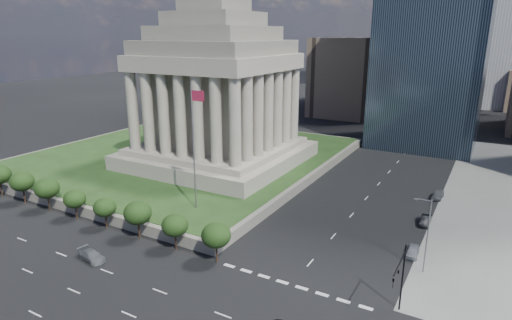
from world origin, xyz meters
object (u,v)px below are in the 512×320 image
Objects in this scene: war_memorial at (216,73)px; suv_grey at (91,255)px; traffic_signal_ne at (400,276)px; parked_sedan_near at (413,251)px; street_lamp_north at (426,232)px; parked_sedan_mid at (426,220)px; flagpole at (194,142)px; parked_sedan_far at (438,195)px.

war_memorial reaches higher than suv_grey.
traffic_signal_ne is 2.09× the size of parked_sedan_near.
street_lamp_north reaches higher than traffic_signal_ne.
parked_sedan_mid is at bearing -9.67° from war_memorial.
suv_grey is 50.70m from parked_sedan_mid.
war_memorial is 4.88× the size of traffic_signal_ne.
war_memorial is at bearing 154.59° from parked_sedan_near.
flagpole is (12.17, -24.00, -8.29)m from war_memorial.
war_memorial reaches higher than parked_sedan_mid.
war_memorial reaches higher than street_lamp_north.
street_lamp_north reaches higher than parked_sedan_mid.
street_lamp_north is 2.30× the size of parked_sedan_far.
war_memorial is at bearing 168.06° from parked_sedan_mid.
parked_sedan_far is (0.10, 13.04, 0.05)m from parked_sedan_mid.
suv_grey is 1.23× the size of parked_sedan_near.
parked_sedan_far is (0.00, 24.50, 0.09)m from parked_sedan_near.
war_memorial is 9.27× the size of parked_sedan_mid.
parked_sedan_far reaches higher than parked_sedan_near.
parked_sedan_far is at bearing 87.31° from parked_sedan_mid.
flagpole is 5.23× the size of parked_sedan_near.
parked_sedan_near is (33.33, 4.80, -12.46)m from flagpole.
traffic_signal_ne is at bearing -36.42° from war_memorial.
street_lamp_north is at bearing -25.92° from war_memorial.
traffic_signal_ne is 26.98m from parked_sedan_mid.
war_memorial is 28.16m from flagpole.
street_lamp_north is (35.16, 1.00, -7.45)m from flagpole.
flagpole is 22.23m from suv_grey.
traffic_signal_ne reaches higher than parked_sedan_near.
war_memorial is 53.57m from parked_sedan_near.
street_lamp_north is 16.17m from parked_sedan_mid.
war_memorial is 8.27× the size of suv_grey.
parked_sedan_mid is at bearing -86.89° from parked_sedan_far.
war_memorial reaches higher than parked_sedan_far.
traffic_signal_ne reaches higher than parked_sedan_mid.
war_memorial is at bearing 20.62° from suv_grey.
suv_grey is 1.09× the size of parked_sedan_far.
parked_sedan_near is at bearing -22.88° from war_memorial.
parked_sedan_near is at bearing 93.79° from traffic_signal_ne.
flagpole is at bearing 163.29° from traffic_signal_ne.
war_memorial is 50.25m from parked_sedan_far.
traffic_signal_ne reaches higher than parked_sedan_far.
parked_sedan_mid is at bearing 92.36° from traffic_signal_ne.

